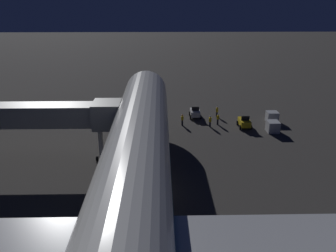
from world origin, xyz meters
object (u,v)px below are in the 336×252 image
(baggage_container_far_row, at_px, (273,127))
(ground_crew_under_port_wing, at_px, (210,121))
(traffic_cone_nose_starboard, at_px, (134,122))
(airliner_at_gate, at_px, (126,233))
(traffic_cone_nose_port, at_px, (162,122))
(baggage_container_mid_row, at_px, (272,117))
(pushback_tug, at_px, (195,113))
(ground_crew_near_nose_gear, at_px, (218,119))
(jet_bridge, at_px, (50,115))
(ground_crew_walking_aft, at_px, (217,111))
(baggage_tug_lead, at_px, (244,122))
(ground_crew_by_belt_loader, at_px, (182,119))

(baggage_container_far_row, xyz_separation_m, ground_crew_under_port_wing, (8.97, -2.18, 0.17))
(baggage_container_far_row, bearing_deg, traffic_cone_nose_starboard, -10.12)
(airliner_at_gate, xyz_separation_m, traffic_cone_nose_port, (-2.20, -33.13, -5.55))
(baggage_container_mid_row, bearing_deg, traffic_cone_nose_port, 1.68)
(airliner_at_gate, xyz_separation_m, pushback_tug, (-7.75, -35.97, -5.04))
(ground_crew_near_nose_gear, bearing_deg, jet_bridge, 28.83)
(ground_crew_under_port_wing, distance_m, traffic_cone_nose_port, 7.62)
(pushback_tug, distance_m, baggage_container_far_row, 12.67)
(ground_crew_walking_aft, relative_size, traffic_cone_nose_port, 3.30)
(ground_crew_near_nose_gear, bearing_deg, pushback_tug, -47.02)
(ground_crew_near_nose_gear, distance_m, ground_crew_under_port_wing, 1.61)
(jet_bridge, relative_size, baggage_tug_lead, 7.30)
(baggage_container_far_row, distance_m, ground_crew_under_port_wing, 9.23)
(baggage_container_far_row, height_order, ground_crew_under_port_wing, ground_crew_under_port_wing)
(airliner_at_gate, distance_m, traffic_cone_nose_port, 33.67)
(jet_bridge, distance_m, traffic_cone_nose_port, 18.86)
(ground_crew_near_nose_gear, xyz_separation_m, ground_crew_by_belt_loader, (5.54, 0.17, -0.01))
(traffic_cone_nose_port, distance_m, traffic_cone_nose_starboard, 4.40)
(ground_crew_walking_aft, bearing_deg, ground_crew_by_belt_loader, 32.02)
(ground_crew_walking_aft, distance_m, traffic_cone_nose_starboard, 13.93)
(pushback_tug, height_order, ground_crew_walking_aft, pushback_tug)
(ground_crew_by_belt_loader, bearing_deg, traffic_cone_nose_port, -13.69)
(pushback_tug, distance_m, traffic_cone_nose_port, 6.25)
(baggage_container_mid_row, relative_size, ground_crew_under_port_wing, 0.96)
(baggage_tug_lead, xyz_separation_m, baggage_container_mid_row, (-4.98, -2.32, 0.04))
(airliner_at_gate, relative_size, pushback_tug, 26.69)
(pushback_tug, relative_size, traffic_cone_nose_port, 4.65)
(jet_bridge, height_order, traffic_cone_nose_port, jet_bridge)
(jet_bridge, relative_size, ground_crew_by_belt_loader, 11.13)
(baggage_container_far_row, xyz_separation_m, ground_crew_by_belt_loader, (13.19, -2.93, 0.16))
(pushback_tug, height_order, traffic_cone_nose_port, pushback_tug)
(airliner_at_gate, height_order, ground_crew_under_port_wing, airliner_at_gate)
(baggage_container_far_row, relative_size, ground_crew_walking_aft, 1.01)
(jet_bridge, xyz_separation_m, traffic_cone_nose_port, (-12.90, -12.54, -5.67))
(traffic_cone_nose_starboard, bearing_deg, baggage_container_mid_row, -178.66)
(ground_crew_walking_aft, height_order, traffic_cone_nose_port, ground_crew_walking_aft)
(ground_crew_by_belt_loader, xyz_separation_m, ground_crew_walking_aft, (-5.97, -3.74, 0.03))
(ground_crew_walking_aft, distance_m, traffic_cone_nose_port, 9.68)
(baggage_container_mid_row, height_order, traffic_cone_nose_starboard, baggage_container_mid_row)
(baggage_container_mid_row, bearing_deg, traffic_cone_nose_starboard, 1.34)
(jet_bridge, xyz_separation_m, baggage_container_far_row, (-29.30, -8.82, -5.13))
(airliner_at_gate, distance_m, ground_crew_walking_aft, 38.15)
(ground_crew_near_nose_gear, height_order, traffic_cone_nose_starboard, ground_crew_near_nose_gear)
(pushback_tug, relative_size, baggage_container_far_row, 1.39)
(baggage_container_mid_row, xyz_separation_m, ground_crew_by_belt_loader, (14.40, 1.30, 0.15))
(traffic_cone_nose_port, bearing_deg, airliner_at_gate, 86.20)
(pushback_tug, bearing_deg, traffic_cone_nose_port, 27.04)
(baggage_container_mid_row, bearing_deg, ground_crew_under_port_wing, 11.37)
(baggage_tug_lead, xyz_separation_m, traffic_cone_nose_starboard, (17.04, -1.80, -0.51))
(airliner_at_gate, height_order, pushback_tug, airliner_at_gate)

